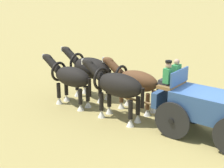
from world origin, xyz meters
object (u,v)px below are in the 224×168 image
at_px(show_wagon, 207,106).
at_px(draft_horse_rear_off, 135,81).
at_px(draft_horse_lead_off, 90,69).
at_px(draft_horse_rear_near, 117,86).
at_px(draft_horse_lead_near, 70,77).

height_order(show_wagon, draft_horse_rear_off, show_wagon).
distance_m(show_wagon, draft_horse_lead_off, 6.16).
distance_m(draft_horse_rear_near, draft_horse_lead_near, 2.62).
relative_size(draft_horse_lead_near, draft_horse_lead_off, 0.95).
xyz_separation_m(draft_horse_lead_near, draft_horse_lead_off, (-0.06, -1.30, 0.12)).
relative_size(show_wagon, draft_horse_lead_off, 1.84).
bearing_deg(draft_horse_rear_near, show_wagon, -171.30).
xyz_separation_m(show_wagon, draft_horse_rear_off, (3.52, -0.76, 0.08)).
bearing_deg(show_wagon, draft_horse_lead_off, -7.80).
distance_m(draft_horse_lead_near, draft_horse_lead_off, 1.31).
distance_m(draft_horse_rear_near, draft_horse_lead_off, 2.90).
xyz_separation_m(draft_horse_rear_near, draft_horse_lead_off, (2.55, -1.38, -0.00)).
relative_size(show_wagon, draft_horse_rear_off, 1.92).
distance_m(show_wagon, draft_horse_rear_off, 3.60).
bearing_deg(draft_horse_lead_off, draft_horse_rear_off, 178.27).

